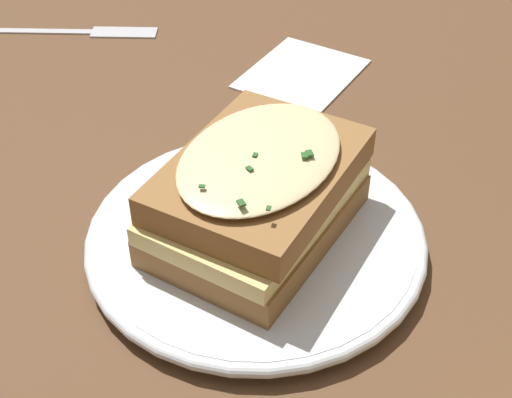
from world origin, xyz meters
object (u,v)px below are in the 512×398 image
sandwich (258,193)px  napkin (302,73)px  dinner_plate (256,238)px  fork (92,31)px

sandwich → napkin: (-0.20, -0.12, -0.05)m
dinner_plate → napkin: 0.24m
dinner_plate → fork: (-0.13, -0.33, -0.01)m
sandwich → napkin: size_ratio=1.45×
dinner_plate → sandwich: 0.04m
dinner_plate → fork: dinner_plate is taller
fork → dinner_plate: bearing=29.7°
fork → napkin: (-0.08, 0.21, 0.00)m
dinner_plate → fork: size_ratio=1.58×
dinner_plate → fork: bearing=-110.9°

